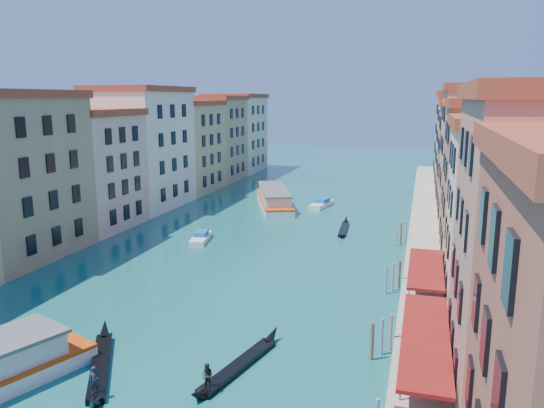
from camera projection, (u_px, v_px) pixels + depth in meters
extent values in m
cube|color=#A2815A|center=(9.00, 179.00, 63.11)|extent=(12.00, 17.00, 19.00)
cube|color=#954420|center=(0.00, 94.00, 61.14)|extent=(12.80, 17.40, 1.00)
cube|color=#DCA68E|center=(88.00, 172.00, 77.97)|extent=(12.00, 14.00, 16.50)
cube|color=#954420|center=(84.00, 112.00, 76.24)|extent=(12.80, 14.40, 1.00)
cube|color=beige|center=(142.00, 150.00, 92.70)|extent=(12.00, 18.00, 20.00)
cube|color=#954420|center=(139.00, 89.00, 90.62)|extent=(12.80, 18.40, 1.00)
cube|color=tan|center=(184.00, 149.00, 108.96)|extent=(12.00, 16.00, 17.50)
cube|color=#954420|center=(183.00, 103.00, 107.14)|extent=(12.80, 16.40, 1.00)
cube|color=tan|center=(213.00, 140.00, 123.47)|extent=(12.00, 15.00, 18.50)
cube|color=#954420|center=(212.00, 98.00, 121.54)|extent=(12.80, 15.40, 1.00)
cube|color=beige|center=(236.00, 135.00, 138.50)|extent=(12.00, 17.00, 19.00)
cube|color=#954420|center=(236.00, 96.00, 136.52)|extent=(12.80, 17.40, 1.00)
cube|color=beige|center=(519.00, 220.00, 47.77)|extent=(12.00, 14.00, 16.50)
cube|color=#954420|center=(528.00, 122.00, 46.04)|extent=(12.80, 14.40, 1.00)
cube|color=#9E603D|center=(498.00, 186.00, 61.76)|extent=(12.00, 16.00, 18.00)
cube|color=#954420|center=(506.00, 103.00, 59.88)|extent=(12.80, 16.40, 1.00)
cube|color=tan|center=(484.00, 161.00, 77.58)|extent=(12.00, 18.00, 20.00)
cube|color=#954420|center=(490.00, 87.00, 75.50)|extent=(12.80, 18.40, 1.00)
cube|color=#985648|center=(474.00, 157.00, 93.37)|extent=(12.00, 15.00, 17.50)
cube|color=#954420|center=(478.00, 104.00, 91.54)|extent=(12.80, 15.40, 1.00)
cube|color=tan|center=(468.00, 147.00, 107.88)|extent=(12.00, 16.00, 18.50)
cube|color=#954420|center=(471.00, 98.00, 105.95)|extent=(12.80, 16.40, 1.00)
cube|color=#A47450|center=(463.00, 138.00, 123.33)|extent=(12.00, 17.00, 19.50)
cube|color=#954420|center=(466.00, 93.00, 121.30)|extent=(12.80, 17.40, 1.00)
cube|color=#AEA38D|center=(424.00, 230.00, 75.96)|extent=(4.00, 140.00, 1.00)
cube|color=maroon|center=(426.00, 337.00, 36.31)|extent=(3.20, 15.30, 0.25)
cylinder|color=#5C5C5E|center=(400.00, 393.00, 32.18)|extent=(0.12, 0.12, 3.00)
cylinder|color=#5C5C5E|center=(406.00, 325.00, 41.79)|extent=(0.12, 0.12, 3.00)
cube|color=maroon|center=(426.00, 268.00, 50.91)|extent=(3.20, 12.60, 0.25)
cylinder|color=#5C5C5E|center=(409.00, 297.00, 47.63)|extent=(0.12, 0.12, 3.00)
cylinder|color=#5C5C5E|center=(411.00, 268.00, 55.55)|extent=(0.12, 0.12, 3.00)
cylinder|color=brown|center=(372.00, 343.00, 39.06)|extent=(0.24, 0.24, 3.20)
cylinder|color=brown|center=(382.00, 339.00, 39.84)|extent=(0.24, 0.24, 3.20)
cylinder|color=brown|center=(391.00, 334.00, 40.62)|extent=(0.24, 0.24, 3.20)
cylinder|color=brown|center=(386.00, 281.00, 52.25)|extent=(0.24, 0.24, 3.20)
cylinder|color=brown|center=(393.00, 279.00, 53.03)|extent=(0.24, 0.24, 3.20)
cylinder|color=brown|center=(399.00, 276.00, 53.81)|extent=(0.24, 0.24, 3.20)
cylinder|color=brown|center=(396.00, 236.00, 69.21)|extent=(0.24, 0.24, 3.20)
cylinder|color=brown|center=(401.00, 235.00, 69.99)|extent=(0.24, 0.24, 3.20)
cylinder|color=brown|center=(406.00, 233.00, 70.77)|extent=(0.24, 0.24, 3.20)
cube|color=silver|center=(274.00, 202.00, 95.15)|extent=(12.17, 21.49, 1.27)
cube|color=silver|center=(274.00, 195.00, 94.88)|extent=(10.13, 17.35, 1.70)
cube|color=#5C5C5E|center=(274.00, 189.00, 94.68)|extent=(10.62, 17.96, 0.27)
cube|color=#D1400C|center=(274.00, 199.00, 95.04)|extent=(12.22, 21.51, 0.27)
cube|color=black|center=(100.00, 366.00, 37.96)|extent=(5.78, 8.92, 0.48)
cone|color=black|center=(105.00, 329.00, 42.96)|extent=(1.90, 2.34, 1.79)
cone|color=black|center=(94.00, 403.00, 32.83)|extent=(1.71, 2.02, 1.58)
imported|color=#20202C|center=(95.00, 380.00, 33.88)|extent=(0.80, 0.72, 1.84)
cube|color=black|center=(239.00, 366.00, 37.99)|extent=(3.14, 8.83, 0.44)
cone|color=black|center=(273.00, 335.00, 42.09)|extent=(1.32, 2.12, 1.65)
cone|color=black|center=(197.00, 395.00, 33.76)|extent=(1.24, 1.79, 1.45)
imported|color=#27271F|center=(207.00, 376.00, 34.62)|extent=(0.95, 0.82, 1.69)
cube|color=black|center=(344.00, 229.00, 77.52)|extent=(1.61, 8.43, 0.42)
cone|color=black|center=(346.00, 220.00, 81.91)|extent=(0.97, 1.92, 1.56)
cone|color=black|center=(341.00, 235.00, 73.00)|extent=(0.94, 1.60, 1.38)
cube|color=white|center=(201.00, 238.00, 71.72)|extent=(3.17, 6.46, 0.71)
cube|color=#155EB0|center=(201.00, 233.00, 72.03)|extent=(2.10, 2.92, 0.62)
cube|color=white|center=(322.00, 205.00, 94.16)|extent=(3.48, 7.15, 0.78)
cube|color=#155EB0|center=(323.00, 200.00, 94.45)|extent=(2.31, 3.23, 0.69)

